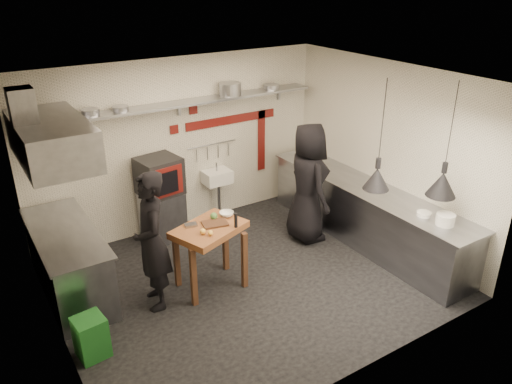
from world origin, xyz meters
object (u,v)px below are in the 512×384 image
green_bin (91,337)px  prep_table (210,257)px  combi_oven (159,176)px  chef_right (308,183)px  oven_stand (163,215)px  chef_left (152,242)px

green_bin → prep_table: (1.76, 0.48, 0.21)m
combi_oven → prep_table: combi_oven is taller
combi_oven → chef_right: bearing=-40.0°
oven_stand → prep_table: (0.01, -1.61, 0.06)m
chef_right → combi_oven: bearing=68.2°
oven_stand → chef_right: bearing=-40.6°
oven_stand → green_bin: size_ratio=1.60×
combi_oven → chef_right: chef_right is taller
oven_stand → green_bin: 2.73m
oven_stand → chef_left: chef_left is taller
combi_oven → green_bin: bearing=-138.4°
chef_left → chef_right: size_ratio=0.96×
green_bin → combi_oven: bearing=49.9°
chef_left → combi_oven: bearing=165.0°
combi_oven → green_bin: 2.83m
prep_table → chef_right: bearing=-9.0°
green_bin → oven_stand: bearing=50.0°
combi_oven → prep_table: (0.02, -1.59, -0.63)m
combi_oven → green_bin: combi_oven is taller
combi_oven → chef_left: size_ratio=0.33×
combi_oven → green_bin: (-1.74, -2.07, -0.84)m
green_bin → chef_right: 3.86m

